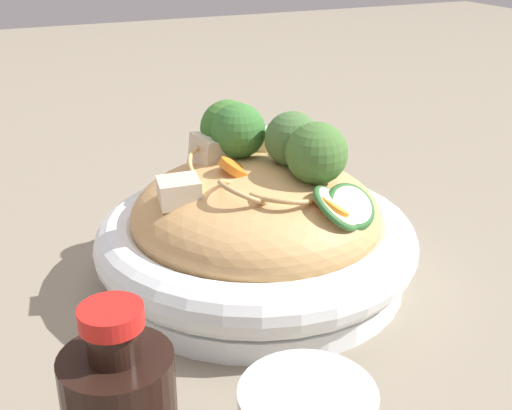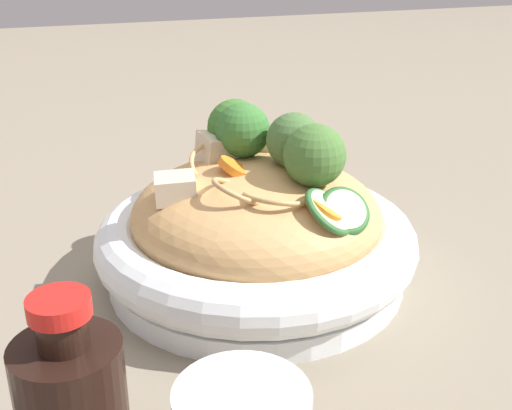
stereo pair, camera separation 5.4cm
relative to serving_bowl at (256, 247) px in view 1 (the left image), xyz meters
name	(u,v)px [view 1 (the left image)]	position (x,y,z in m)	size (l,w,h in m)	color
ground_plane	(256,277)	(0.00, 0.00, -0.03)	(3.00, 3.00, 0.00)	gray
serving_bowl	(256,247)	(0.00, 0.00, 0.00)	(0.26, 0.26, 0.06)	white
noodle_heap	(256,214)	(0.00, 0.00, 0.03)	(0.20, 0.20, 0.09)	tan
broccoli_florets	(267,138)	(0.02, -0.02, 0.09)	(0.15, 0.10, 0.06)	#92AF6F
carrot_coins	(276,182)	(-0.02, -0.01, 0.06)	(0.16, 0.08, 0.03)	orange
zucchini_slices	(322,189)	(-0.04, -0.04, 0.06)	(0.13, 0.06, 0.05)	beige
chicken_chunks	(225,157)	(0.04, 0.01, 0.07)	(0.11, 0.14, 0.04)	beige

